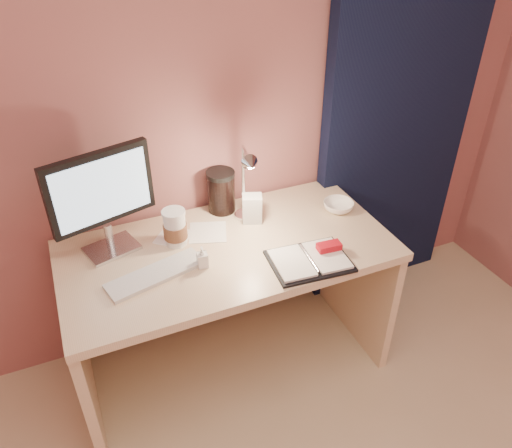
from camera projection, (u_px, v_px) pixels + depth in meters
name	position (u px, v px, depth m)	size (l,w,h in m)	color
room	(385.00, 99.00, 2.44)	(3.50, 3.50, 3.50)	#C6B28E
desk	(224.00, 277.00, 2.30)	(1.40, 0.70, 0.73)	beige
monitor	(101.00, 195.00, 1.95)	(0.42, 0.20, 0.45)	silver
keyboard	(156.00, 274.00, 1.96)	(0.40, 0.12, 0.02)	silver
planner	(311.00, 259.00, 2.03)	(0.34, 0.27, 0.05)	black
paper_b	(208.00, 232.00, 2.21)	(0.16, 0.16, 0.00)	white
paper_c	(174.00, 237.00, 2.18)	(0.14, 0.14, 0.00)	white
coffee_cup	(175.00, 228.00, 2.10)	(0.10, 0.10, 0.16)	silver
bowl	(338.00, 206.00, 2.35)	(0.14, 0.14, 0.04)	white
lotion_bottle	(202.00, 257.00, 1.99)	(0.04, 0.04, 0.09)	silver
dark_jar	(221.00, 193.00, 2.31)	(0.13, 0.13, 0.18)	black
product_box	(252.00, 208.00, 2.25)	(0.09, 0.07, 0.13)	beige
desk_lamp	(255.00, 180.00, 2.11)	(0.11, 0.24, 0.38)	silver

